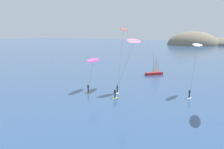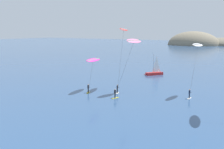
{
  "view_description": "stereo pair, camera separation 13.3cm",
  "coord_description": "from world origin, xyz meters",
  "px_view_note": "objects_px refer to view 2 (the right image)",
  "views": [
    {
      "loc": [
        25.04,
        -9.29,
        12.11
      ],
      "look_at": [
        -0.94,
        29.83,
        4.6
      ],
      "focal_mm": 45.0,
      "sensor_mm": 36.0,
      "label": 1
    },
    {
      "loc": [
        25.15,
        -9.22,
        12.11
      ],
      "look_at": [
        -0.94,
        29.83,
        4.6
      ],
      "focal_mm": 45.0,
      "sensor_mm": 36.0,
      "label": 2
    }
  ],
  "objects_px": {
    "kitesurfer_white": "(197,50)",
    "kitesurfer_pink": "(132,45)",
    "kitesurfer_red": "(123,34)",
    "sailboat_near": "(153,73)",
    "kitesurfer_magenta": "(93,62)"
  },
  "relations": [
    {
      "from": "kitesurfer_white",
      "to": "kitesurfer_pink",
      "type": "relative_size",
      "value": 0.93
    },
    {
      "from": "kitesurfer_magenta",
      "to": "sailboat_near",
      "type": "bearing_deg",
      "value": 86.11
    },
    {
      "from": "sailboat_near",
      "to": "kitesurfer_white",
      "type": "bearing_deg",
      "value": -45.95
    },
    {
      "from": "kitesurfer_white",
      "to": "kitesurfer_magenta",
      "type": "bearing_deg",
      "value": -158.8
    },
    {
      "from": "sailboat_near",
      "to": "kitesurfer_white",
      "type": "distance_m",
      "value": 25.39
    },
    {
      "from": "kitesurfer_white",
      "to": "kitesurfer_pink",
      "type": "height_order",
      "value": "kitesurfer_pink"
    },
    {
      "from": "kitesurfer_magenta",
      "to": "kitesurfer_pink",
      "type": "bearing_deg",
      "value": 15.63
    },
    {
      "from": "kitesurfer_white",
      "to": "kitesurfer_pink",
      "type": "bearing_deg",
      "value": -155.0
    },
    {
      "from": "kitesurfer_pink",
      "to": "kitesurfer_red",
      "type": "distance_m",
      "value": 5.36
    },
    {
      "from": "kitesurfer_red",
      "to": "kitesurfer_white",
      "type": "bearing_deg",
      "value": 7.45
    },
    {
      "from": "kitesurfer_pink",
      "to": "kitesurfer_red",
      "type": "bearing_deg",
      "value": 141.86
    },
    {
      "from": "kitesurfer_pink",
      "to": "kitesurfer_red",
      "type": "xyz_separation_m",
      "value": [
        -3.91,
        3.07,
        1.98
      ]
    },
    {
      "from": "kitesurfer_magenta",
      "to": "kitesurfer_pink",
      "type": "distance_m",
      "value": 8.76
    },
    {
      "from": "kitesurfer_pink",
      "to": "sailboat_near",
      "type": "bearing_deg",
      "value": 105.26
    },
    {
      "from": "kitesurfer_magenta",
      "to": "kitesurfer_white",
      "type": "xyz_separation_m",
      "value": [
        18.44,
        7.15,
        2.74
      ]
    }
  ]
}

